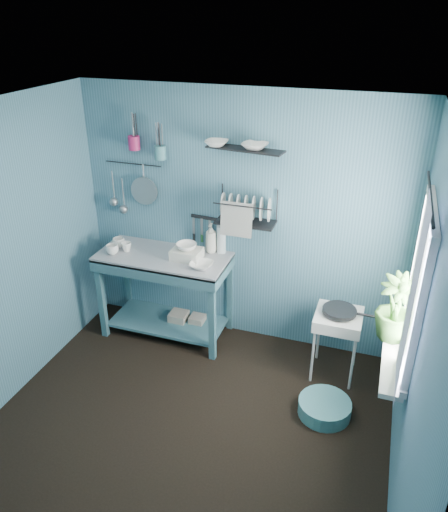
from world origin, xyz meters
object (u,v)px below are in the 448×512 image
(work_counter, at_px, (167,294))
(potted_plant, at_px, (396,308))
(soap_bottle, at_px, (211,238))
(utensil_cup_magenta, at_px, (134,143))
(wash_tub, at_px, (187,254))
(hotplate_stand, at_px, (335,344))
(colander, at_px, (144,191))
(water_bottle, at_px, (221,239))
(mug_mid, at_px, (126,247))
(storage_tin_large, at_px, (179,322))
(frying_pan, at_px, (339,311))
(mug_left, at_px, (112,249))
(floor_basin, at_px, (324,408))
(storage_tin_small, at_px, (197,324))
(utensil_cup_teal, at_px, (160,153))
(mug_right, at_px, (119,243))
(dish_rack, at_px, (246,207))

(work_counter, distance_m, potted_plant, 2.34)
(soap_bottle, distance_m, utensil_cup_magenta, 1.16)
(wash_tub, relative_size, soap_bottle, 0.94)
(hotplate_stand, distance_m, colander, 2.35)
(soap_bottle, relative_size, water_bottle, 1.07)
(hotplate_stand, bearing_deg, utensil_cup_magenta, 171.77)
(mug_mid, distance_m, storage_tin_large, 0.99)
(wash_tub, distance_m, colander, 0.77)
(frying_pan, bearing_deg, mug_left, -178.96)
(water_bottle, height_order, utensil_cup_magenta, utensil_cup_magenta)
(hotplate_stand, relative_size, floor_basin, 1.48)
(water_bottle, xyz_separation_m, storage_tin_large, (-0.42, -0.17, -0.95))
(water_bottle, distance_m, utensil_cup_magenta, 1.24)
(work_counter, xyz_separation_m, storage_tin_small, (0.30, 0.08, -0.36))
(mug_mid, bearing_deg, wash_tub, 3.63)
(storage_tin_small, bearing_deg, mug_mid, -168.37)
(frying_pan, distance_m, potted_plant, 0.75)
(work_counter, relative_size, frying_pan, 4.32)
(utensil_cup_magenta, bearing_deg, mug_mid, -99.65)
(mug_left, distance_m, water_bottle, 1.07)
(hotplate_stand, distance_m, storage_tin_small, 1.47)
(utensil_cup_magenta, xyz_separation_m, floor_basin, (2.09, -0.87, -1.88))
(work_counter, distance_m, mug_mid, 0.64)
(soap_bottle, distance_m, potted_plant, 1.92)
(potted_plant, bearing_deg, storage_tin_large, 163.03)
(colander, relative_size, potted_plant, 0.53)
(frying_pan, bearing_deg, utensil_cup_magenta, 171.57)
(water_bottle, bearing_deg, wash_tub, -138.37)
(water_bottle, bearing_deg, potted_plant, -25.90)
(work_counter, xyz_separation_m, frying_pan, (1.74, -0.12, 0.24))
(potted_plant, height_order, floor_basin, potted_plant)
(floor_basin, bearing_deg, storage_tin_small, 152.45)
(mug_mid, distance_m, storage_tin_small, 1.11)
(water_bottle, height_order, utensil_cup_teal, utensil_cup_teal)
(soap_bottle, bearing_deg, mug_mid, -162.00)
(potted_plant, distance_m, storage_tin_large, 2.38)
(wash_tub, bearing_deg, water_bottle, 41.63)
(water_bottle, xyz_separation_m, floor_basin, (1.23, -0.90, -0.99))
(soap_bottle, xyz_separation_m, storage_tin_small, (-0.12, -0.12, -0.97))
(mug_left, xyz_separation_m, utensil_cup_teal, (0.41, 0.35, 0.91))
(work_counter, relative_size, potted_plant, 2.46)
(soap_bottle, bearing_deg, utensil_cup_magenta, -179.14)
(mug_left, height_order, water_bottle, water_bottle)
(mug_right, bearing_deg, utensil_cup_magenta, 49.29)
(potted_plant, relative_size, floor_basin, 1.18)
(utensil_cup_magenta, relative_size, storage_tin_large, 0.59)
(hotplate_stand, relative_size, frying_pan, 2.19)
(mug_right, height_order, dish_rack, dish_rack)
(frying_pan, distance_m, colander, 2.20)
(colander, bearing_deg, utensil_cup_magenta, -150.40)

